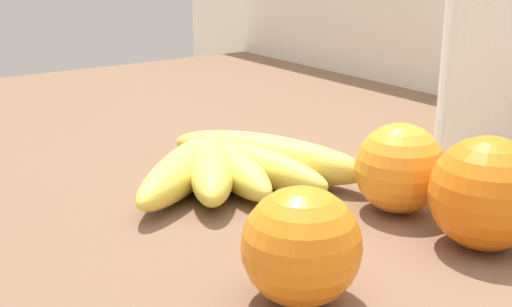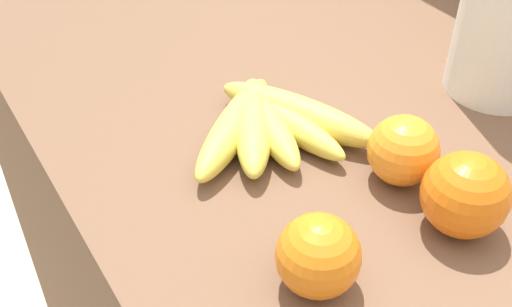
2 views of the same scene
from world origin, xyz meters
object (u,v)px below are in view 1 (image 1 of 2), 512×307
Objects in this scene: banana_bunch at (230,163)px; orange_back_right at (400,168)px; paper_towel_roll at (506,17)px; orange_back_left at (301,246)px; orange_right at (487,193)px.

banana_bunch is 3.05× the size of orange_back_right.
banana_bunch is 0.32m from paper_towel_roll.
banana_bunch is at bearing 158.43° from orange_back_left.
orange_back_left is (0.20, -0.08, 0.02)m from banana_bunch.
orange_back_right is 0.25m from paper_towel_roll.
paper_towel_roll reaches higher than banana_bunch.
paper_towel_roll is at bearing 109.96° from orange_back_left.
orange_right is at bearing -55.27° from paper_towel_roll.
banana_bunch is 0.15m from orange_back_right.
banana_bunch is at bearing -150.23° from orange_back_right.
banana_bunch is 0.22m from orange_back_left.
paper_towel_roll reaches higher than orange_right.
orange_right is 1.12× the size of orange_back_left.
paper_towel_roll is (0.07, 0.29, 0.12)m from banana_bunch.
orange_right is (0.22, 0.08, 0.02)m from banana_bunch.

